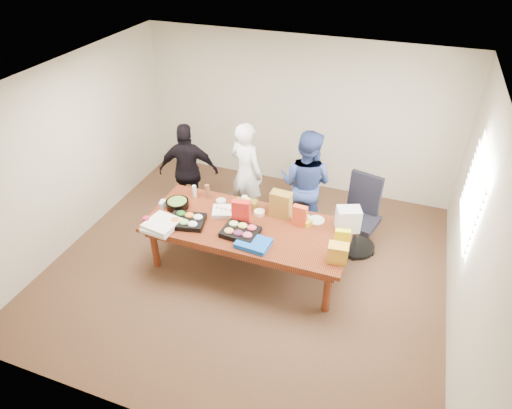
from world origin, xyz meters
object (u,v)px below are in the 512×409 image
at_px(conference_table, 248,246).
at_px(salad_bowl, 177,204).
at_px(person_center, 246,173).
at_px(person_right, 306,184).
at_px(sheet_cake, 226,212).
at_px(office_chair, 360,218).

relative_size(conference_table, salad_bowl, 8.55).
distance_m(person_center, person_right, 0.97).
distance_m(person_right, sheet_cake, 1.33).
xyz_separation_m(office_chair, salad_bowl, (-2.52, -0.87, 0.23)).
xyz_separation_m(conference_table, sheet_cake, (-0.38, 0.14, 0.41)).
bearing_deg(sheet_cake, office_chair, 4.71).
xyz_separation_m(conference_table, salad_bowl, (-1.10, 0.05, 0.43)).
bearing_deg(office_chair, sheet_cake, -142.10).
bearing_deg(salad_bowl, conference_table, -2.59).
xyz_separation_m(person_right, salad_bowl, (-1.63, -1.06, -0.07)).
distance_m(office_chair, salad_bowl, 2.67).
bearing_deg(person_right, office_chair, 176.85).
relative_size(person_right, salad_bowl, 5.34).
bearing_deg(person_center, person_right, -159.63).
xyz_separation_m(conference_table, person_center, (-0.45, 1.13, 0.48)).
distance_m(office_chair, person_center, 1.90).
relative_size(conference_table, office_chair, 2.44).
bearing_deg(sheet_cake, conference_table, -39.06).
bearing_deg(conference_table, salad_bowl, 177.41).
distance_m(conference_table, sheet_cake, 0.58).
height_order(person_right, sheet_cake, person_right).
bearing_deg(person_center, office_chair, -164.75).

